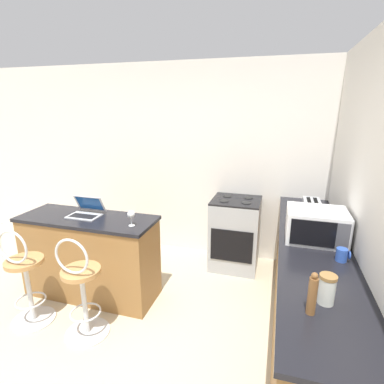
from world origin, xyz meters
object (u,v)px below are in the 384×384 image
Objects in this scene: bar_stool_near at (26,280)px; toaster at (311,209)px; storage_jar at (327,289)px; wine_glass_short at (131,215)px; microwave at (316,225)px; stove_range at (235,234)px; pepper_mill at (312,294)px; mug_blue at (342,255)px; laptop at (87,210)px; bar_stool_far at (82,290)px.

bar_stool_near is 3.30× the size of toaster.
wine_glass_short is at bearing 155.50° from storage_jar.
microwave reaches higher than stove_range.
microwave is 1.05m from pepper_mill.
laptop is at bearing 172.58° from mug_blue.
laptop reaches higher than toaster.
laptop is at bearing 158.45° from storage_jar.
laptop is 0.68× the size of microwave.
laptop is 2.46m from mug_blue.
toaster is 1.93× the size of wine_glass_short.
microwave reaches higher than laptop.
mug_blue is (0.15, -0.93, -0.04)m from toaster.
microwave is 0.59m from toaster.
stove_range is (-0.84, 0.39, -0.55)m from toaster.
storage_jar is at bearing -24.50° from wine_glass_short.
wine_glass_short reaches higher than bar_stool_near.
toaster is at bearing 15.04° from laptop.
bar_stool_near is at bearing -150.21° from wine_glass_short.
microwave is at bearing 114.43° from mug_blue.
bar_stool_far is 2.13m from microwave.
stove_range is 1.53m from wine_glass_short.
pepper_mill is (1.82, -0.38, 0.57)m from bar_stool_far.
wine_glass_short reaches higher than mug_blue.
laptop is 0.36× the size of stove_range.
pepper_mill is at bearing -96.28° from microwave.
bar_stool_near is 2.70m from microwave.
toaster is 1.85m from wine_glass_short.
mug_blue is 0.39× the size of pepper_mill.
wine_glass_short is 1.79m from pepper_mill.
wine_glass_short is at bearing -174.34° from microwave.
bar_stool_far is at bearing -61.58° from laptop.
bar_stool_far is at bearing -171.31° from mug_blue.
pepper_mill reaches higher than storage_jar.
toaster is at bearing 26.06° from bar_stool_near.
stove_range is at bearing 130.22° from microwave.
bar_stool_far is 1.94m from pepper_mill.
mug_blue is 0.55× the size of storage_jar.
wine_glass_short is at bearing -155.96° from toaster.
stove_range is 5.08× the size of storage_jar.
stove_range is at bearing 109.34° from pepper_mill.
toaster is at bearing 32.77° from bar_stool_far.
stove_range is (-0.82, 0.97, -0.59)m from microwave.
storage_jar is at bearing -67.08° from stove_range.
laptop is at bearing 154.84° from pepper_mill.
laptop is at bearing 118.42° from bar_stool_far.
mug_blue reaches higher than bar_stool_far.
toaster is (1.95, 1.25, 0.54)m from bar_stool_far.
stove_range is 3.61× the size of pepper_mill.
microwave is 1.41m from stove_range.
bar_stool_near is at bearing -112.98° from laptop.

